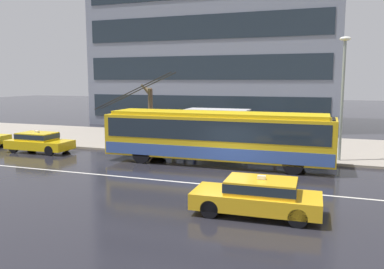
{
  "coord_description": "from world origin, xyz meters",
  "views": [
    {
      "loc": [
        4.58,
        -17.37,
        4.59
      ],
      "look_at": [
        -2.67,
        3.27,
        1.55
      ],
      "focal_mm": 36.68,
      "sensor_mm": 36.0,
      "label": 1
    }
  ],
  "objects": [
    {
      "name": "office_tower_corner_left",
      "position": [
        -6.89,
        24.22,
        9.49
      ],
      "size": [
        24.99,
        13.18,
        18.97
      ],
      "color": "gray",
      "rests_on": "ground_plane"
    },
    {
      "name": "street_tree_bare",
      "position": [
        -6.86,
        6.64,
        2.4
      ],
      "size": [
        1.25,
        1.85,
        4.2
      ],
      "color": "brown",
      "rests_on": "sidewalk_slab"
    },
    {
      "name": "pedestrian_walking_past",
      "position": [
        1.53,
        6.62,
        1.81
      ],
      "size": [
        1.24,
        1.24,
        2.03
      ],
      "color": "#524547",
      "rests_on": "sidewalk_slab"
    },
    {
      "name": "taxi_oncoming_near",
      "position": [
        2.41,
        -4.41,
        0.7
      ],
      "size": [
        4.38,
        1.9,
        1.39
      ],
      "color": "yellow",
      "rests_on": "ground_plane"
    },
    {
      "name": "trolleybus",
      "position": [
        -1.18,
        3.06,
        1.58
      ],
      "size": [
        13.63,
        2.63,
        5.06
      ],
      "color": "gold",
      "rests_on": "ground_plane"
    },
    {
      "name": "taxi_queued_behind_bus",
      "position": [
        -12.92,
        2.77,
        0.7
      ],
      "size": [
        4.24,
        1.79,
        1.39
      ],
      "color": "yellow",
      "rests_on": "ground_plane"
    },
    {
      "name": "bus_shelter",
      "position": [
        -2.03,
        6.45,
        2.13
      ],
      "size": [
        3.91,
        1.8,
        2.65
      ],
      "color": "gray",
      "rests_on": "sidewalk_slab"
    },
    {
      "name": "pedestrian_approaching_curb",
      "position": [
        -3.58,
        6.39,
        1.14
      ],
      "size": [
        0.44,
        0.44,
        1.69
      ],
      "color": "navy",
      "rests_on": "sidewalk_slab"
    },
    {
      "name": "lane_centre_line",
      "position": [
        0.0,
        -1.2,
        0.0
      ],
      "size": [
        72.0,
        0.14,
        0.01
      ],
      "primitive_type": "cube",
      "color": "silver",
      "rests_on": "ground_plane"
    },
    {
      "name": "pedestrian_waiting_by_pole",
      "position": [
        -4.69,
        5.27,
        1.68
      ],
      "size": [
        1.29,
        1.29,
        1.98
      ],
      "color": "brown",
      "rests_on": "sidewalk_slab"
    },
    {
      "name": "ground_plane",
      "position": [
        0.0,
        0.0,
        0.0
      ],
      "size": [
        160.0,
        160.0,
        0.0
      ],
      "primitive_type": "plane",
      "color": "black"
    },
    {
      "name": "pedestrian_at_shelter",
      "position": [
        -4.38,
        6.89,
        1.78
      ],
      "size": [
        1.47,
        1.47,
        2.01
      ],
      "color": "navy",
      "rests_on": "sidewalk_slab"
    },
    {
      "name": "street_lamp",
      "position": [
        5.22,
        5.68,
        4.14
      ],
      "size": [
        0.6,
        0.32,
        6.78
      ],
      "color": "gray",
      "rests_on": "sidewalk_slab"
    },
    {
      "name": "sidewalk_slab",
      "position": [
        0.0,
        9.66,
        0.07
      ],
      "size": [
        80.0,
        10.0,
        0.14
      ],
      "primitive_type": "cube",
      "color": "gray",
      "rests_on": "ground_plane"
    }
  ]
}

